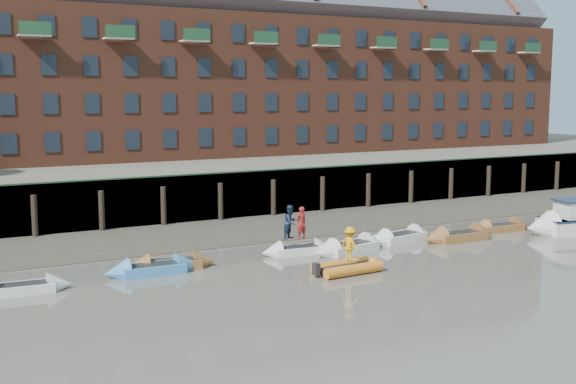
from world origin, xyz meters
TOP-DOWN VIEW (x-y plane):
  - ground at (0.00, 0.00)m, footprint 220.00×220.00m
  - foreshore at (0.00, 18.00)m, footprint 110.00×8.00m
  - mud_band at (0.00, 14.60)m, footprint 110.00×1.60m
  - river_wall at (-0.00, 22.38)m, footprint 110.00×1.23m
  - bank_terrace at (0.00, 36.00)m, footprint 110.00×28.00m
  - apartment_terrace at (-0.00, 36.99)m, footprint 80.60×15.56m
  - rowboat_0 at (-16.46, 9.53)m, footprint 4.26×1.48m
  - rowboat_1 at (-10.39, 10.13)m, footprint 4.70×1.46m
  - rowboat_2 at (-9.26, 10.67)m, footprint 4.58×1.97m
  - rowboat_3 at (-2.16, 10.58)m, footprint 4.29×1.64m
  - rowboat_4 at (0.55, 9.64)m, footprint 5.20×2.46m
  - rowboat_5 at (4.70, 10.62)m, footprint 4.99×2.19m
  - rowboat_6 at (7.98, 9.28)m, footprint 5.02×1.60m
  - rowboat_7 at (12.19, 10.28)m, footprint 4.49×1.58m
  - rib_tender at (-1.89, 5.92)m, footprint 3.57×1.85m
  - motor_launch at (15.24, 7.81)m, footprint 6.77×3.28m
  - person_rower_a at (-1.98, 10.57)m, footprint 0.70×0.51m
  - person_rower_b at (-2.49, 10.83)m, footprint 1.13×1.07m
  - person_rib_crew at (-1.91, 5.85)m, footprint 0.86×1.20m

SIDE VIEW (x-z plane):
  - ground at x=0.00m, z-range 0.00..0.00m
  - foreshore at x=0.00m, z-range -0.25..0.25m
  - mud_band at x=0.00m, z-range -0.05..0.05m
  - rowboat_3 at x=-2.16m, z-range -0.39..0.82m
  - rowboat_0 at x=-16.46m, z-range -0.39..0.82m
  - rowboat_7 at x=12.19m, z-range -0.41..0.87m
  - rowboat_2 at x=-9.26m, z-range -0.42..0.87m
  - rowboat_1 at x=-10.39m, z-range -0.44..0.92m
  - rowboat_5 at x=4.70m, z-range -0.45..0.95m
  - rowboat_6 at x=7.98m, z-range -0.47..0.98m
  - rowboat_4 at x=0.55m, z-range -0.47..0.98m
  - rib_tender at x=-1.89m, z-range -0.04..0.57m
  - motor_launch at x=15.24m, z-range -0.66..2.02m
  - person_rib_crew at x=-1.91m, z-range 0.57..2.26m
  - river_wall at x=0.00m, z-range -0.06..3.24m
  - bank_terrace at x=0.00m, z-range 0.00..3.20m
  - person_rower_a at x=-1.98m, z-range 0.82..2.58m
  - person_rower_b at x=-2.49m, z-range 0.82..2.67m
  - apartment_terrace at x=0.00m, z-range 2.34..23.31m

